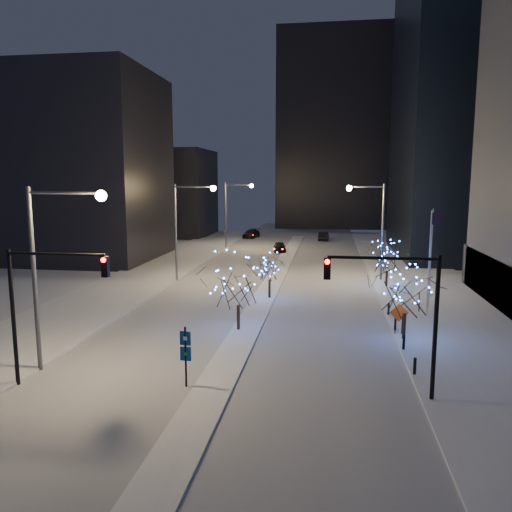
% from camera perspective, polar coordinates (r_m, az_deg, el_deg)
% --- Properties ---
extents(ground, '(160.00, 160.00, 0.00)m').
position_cam_1_polar(ground, '(25.07, -5.37, -15.73)').
color(ground, silver).
rests_on(ground, ground).
extents(road, '(20.00, 130.00, 0.02)m').
position_cam_1_polar(road, '(58.35, 2.77, -1.57)').
color(road, '#B4B9C3').
rests_on(road, ground).
extents(median, '(2.00, 80.00, 0.15)m').
position_cam_1_polar(median, '(53.45, 2.24, -2.44)').
color(median, white).
rests_on(median, ground).
extents(east_sidewalk, '(10.00, 90.00, 0.15)m').
position_cam_1_polar(east_sidewalk, '(44.41, 20.49, -5.27)').
color(east_sidewalk, white).
rests_on(east_sidewalk, ground).
extents(west_sidewalk, '(8.00, 90.00, 0.15)m').
position_cam_1_polar(west_sidewalk, '(47.58, -16.16, -4.16)').
color(west_sidewalk, white).
rests_on(west_sidewalk, ground).
extents(filler_west_near, '(22.00, 18.00, 24.00)m').
position_cam_1_polar(filler_west_near, '(70.65, -20.29, 9.46)').
color(filler_west_near, black).
rests_on(filler_west_near, ground).
extents(filler_west_far, '(18.00, 16.00, 16.00)m').
position_cam_1_polar(filler_west_far, '(97.44, -10.63, 7.11)').
color(filler_west_far, black).
rests_on(filler_west_far, ground).
extents(horizon_block, '(24.00, 14.00, 42.00)m').
position_cam_1_polar(horizon_block, '(114.66, 8.79, 13.87)').
color(horizon_block, black).
rests_on(horizon_block, ground).
extents(street_lamp_w_near, '(4.40, 0.56, 10.00)m').
position_cam_1_polar(street_lamp_w_near, '(28.42, -22.36, 0.24)').
color(street_lamp_w_near, '#595E66').
rests_on(street_lamp_w_near, ground).
extents(street_lamp_w_mid, '(4.40, 0.56, 10.00)m').
position_cam_1_polar(street_lamp_w_mid, '(51.39, -8.06, 4.27)').
color(street_lamp_w_mid, '#595E66').
rests_on(street_lamp_w_mid, ground).
extents(street_lamp_w_far, '(4.40, 0.56, 10.00)m').
position_cam_1_polar(street_lamp_w_far, '(75.66, -2.71, 5.72)').
color(street_lamp_w_far, '#595E66').
rests_on(street_lamp_w_far, ground).
extents(street_lamp_east, '(3.90, 0.56, 10.00)m').
position_cam_1_polar(street_lamp_east, '(52.51, 13.32, 4.16)').
color(street_lamp_east, '#595E66').
rests_on(street_lamp_east, ground).
extents(traffic_signal_west, '(5.26, 0.43, 7.00)m').
position_cam_1_polar(traffic_signal_west, '(26.78, -23.40, -4.09)').
color(traffic_signal_west, black).
rests_on(traffic_signal_west, ground).
extents(traffic_signal_east, '(5.26, 0.43, 7.00)m').
position_cam_1_polar(traffic_signal_east, '(24.06, 16.31, -5.10)').
color(traffic_signal_east, black).
rests_on(traffic_signal_east, ground).
extents(flagpoles, '(1.35, 2.60, 8.00)m').
position_cam_1_polar(flagpoles, '(40.56, 19.39, 0.31)').
color(flagpoles, silver).
rests_on(flagpoles, east_sidewalk).
extents(bollards, '(0.16, 12.16, 0.90)m').
position_cam_1_polar(bollards, '(33.92, 16.06, -8.38)').
color(bollards, black).
rests_on(bollards, east_sidewalk).
extents(car_near, '(2.31, 4.52, 1.47)m').
position_cam_1_polar(car_near, '(72.70, 2.71, 1.04)').
color(car_near, black).
rests_on(car_near, ground).
extents(car_mid, '(1.85, 4.57, 1.48)m').
position_cam_1_polar(car_mid, '(87.64, 7.74, 2.26)').
color(car_mid, black).
rests_on(car_mid, ground).
extents(car_far, '(2.93, 5.46, 1.51)m').
position_cam_1_polar(car_far, '(90.66, -0.53, 2.56)').
color(car_far, black).
rests_on(car_far, ground).
extents(holiday_tree_median_near, '(5.37, 5.37, 5.22)m').
position_cam_1_polar(holiday_tree_median_near, '(34.01, -2.05, -3.03)').
color(holiday_tree_median_near, black).
rests_on(holiday_tree_median_near, median).
extents(holiday_tree_median_far, '(3.44, 3.44, 3.91)m').
position_cam_1_polar(holiday_tree_median_far, '(43.42, 1.56, -1.36)').
color(holiday_tree_median_far, black).
rests_on(holiday_tree_median_far, median).
extents(holiday_tree_plaza_near, '(5.28, 5.28, 5.24)m').
position_cam_1_polar(holiday_tree_plaza_near, '(33.40, 16.74, -3.61)').
color(holiday_tree_plaza_near, black).
rests_on(holiday_tree_plaza_near, east_sidewalk).
extents(holiday_tree_plaza_far, '(3.85, 3.85, 4.43)m').
position_cam_1_polar(holiday_tree_plaza_far, '(49.83, 14.78, -0.15)').
color(holiday_tree_plaza_far, black).
rests_on(holiday_tree_plaza_far, east_sidewalk).
extents(wayfinding_sign, '(0.56, 0.11, 3.13)m').
position_cam_1_polar(wayfinding_sign, '(25.60, -8.05, -10.62)').
color(wayfinding_sign, black).
rests_on(wayfinding_sign, ground).
extents(construction_sign, '(1.26, 0.14, 2.08)m').
position_cam_1_polar(construction_sign, '(34.81, 16.03, -6.56)').
color(construction_sign, black).
rests_on(construction_sign, east_sidewalk).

